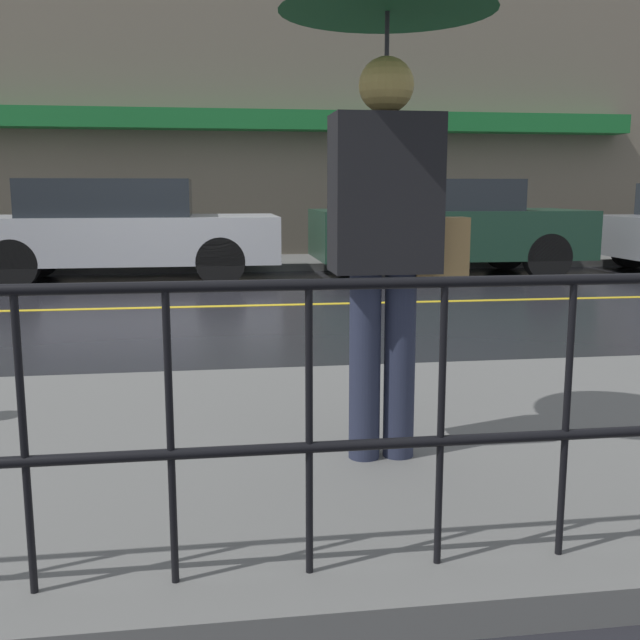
# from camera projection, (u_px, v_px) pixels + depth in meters

# --- Properties ---
(ground_plane) EXTENTS (80.00, 80.00, 0.00)m
(ground_plane) POSITION_uv_depth(u_px,v_px,m) (182.00, 307.00, 8.71)
(ground_plane) COLOR black
(sidewalk_near) EXTENTS (28.00, 3.09, 0.13)m
(sidewalk_near) POSITION_uv_depth(u_px,v_px,m) (143.00, 460.00, 3.61)
(sidewalk_near) COLOR #60605E
(sidewalk_near) RESTS_ON ground_plane
(sidewalk_far) EXTENTS (28.00, 1.90, 0.13)m
(sidewalk_far) POSITION_uv_depth(u_px,v_px,m) (191.00, 264.00, 13.21)
(sidewalk_far) COLOR #60605E
(sidewalk_far) RESTS_ON ground_plane
(lane_marking) EXTENTS (25.20, 0.12, 0.01)m
(lane_marking) POSITION_uv_depth(u_px,v_px,m) (182.00, 307.00, 8.71)
(lane_marking) COLOR gold
(lane_marking) RESTS_ON ground_plane
(building_storefront) EXTENTS (28.00, 0.85, 6.68)m
(building_storefront) POSITION_uv_depth(u_px,v_px,m) (187.00, 82.00, 13.70)
(building_storefront) COLOR #706656
(building_storefront) RESTS_ON ground_plane
(railing_foreground) EXTENTS (12.00, 0.04, 0.96)m
(railing_foreground) POSITION_uv_depth(u_px,v_px,m) (96.00, 398.00, 2.23)
(railing_foreground) COLOR black
(railing_foreground) RESTS_ON sidewalk_near
(pedestrian) EXTENTS (0.93, 0.93, 2.17)m
(pedestrian) POSITION_uv_depth(u_px,v_px,m) (388.00, 99.00, 3.21)
(pedestrian) COLOR #23283D
(pedestrian) RESTS_ON sidewalk_near
(car_silver) EXTENTS (4.51, 1.76, 1.50)m
(car_silver) POSITION_uv_depth(u_px,v_px,m) (120.00, 229.00, 11.03)
(car_silver) COLOR #B2B5BA
(car_silver) RESTS_ON ground_plane
(car_dark_green) EXTENTS (4.18, 1.87, 1.51)m
(car_dark_green) POSITION_uv_depth(u_px,v_px,m) (445.00, 226.00, 11.73)
(car_dark_green) COLOR #193828
(car_dark_green) RESTS_ON ground_plane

